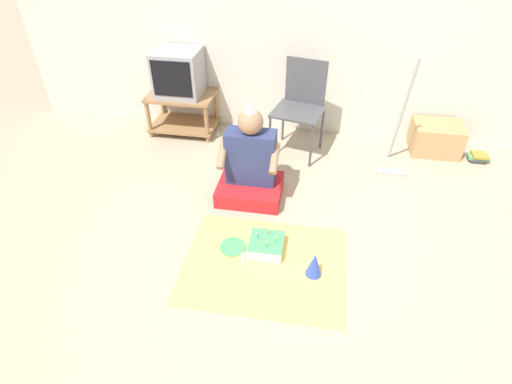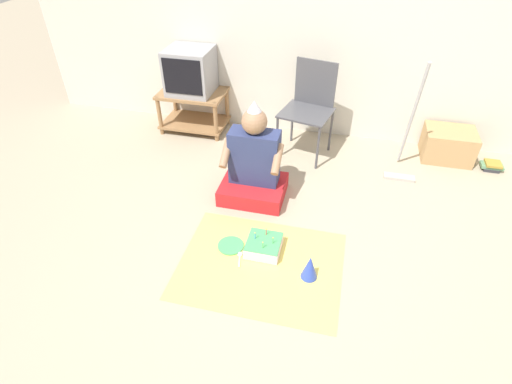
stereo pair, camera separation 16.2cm
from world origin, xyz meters
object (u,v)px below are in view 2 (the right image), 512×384
(folding_chair, at_px, (310,103))
(cardboard_box_stack, at_px, (448,144))
(tv, at_px, (190,71))
(dust_mop, at_px, (406,146))
(party_hat_blue, at_px, (310,267))
(person_seated, at_px, (254,166))
(birthday_cake, at_px, (264,246))
(book_pile, at_px, (492,166))
(paper_plate, at_px, (231,245))

(folding_chair, distance_m, cardboard_box_stack, 1.44)
(tv, bearing_deg, dust_mop, -10.47)
(tv, distance_m, party_hat_blue, 2.47)
(tv, xyz_separation_m, cardboard_box_stack, (2.65, 0.01, -0.51))
(dust_mop, height_order, party_hat_blue, dust_mop)
(tv, relative_size, party_hat_blue, 2.40)
(person_seated, relative_size, birthday_cake, 3.48)
(book_pile, height_order, party_hat_blue, party_hat_blue)
(cardboard_box_stack, height_order, book_pile, cardboard_box_stack)
(party_hat_blue, distance_m, paper_plate, 0.64)
(person_seated, distance_m, party_hat_blue, 1.04)
(book_pile, distance_m, birthday_cake, 2.46)
(cardboard_box_stack, bearing_deg, person_seated, -148.83)
(book_pile, height_order, birthday_cake, birthday_cake)
(folding_chair, bearing_deg, paper_plate, -103.17)
(tv, distance_m, book_pile, 3.12)
(dust_mop, bearing_deg, folding_chair, 165.78)
(person_seated, xyz_separation_m, party_hat_blue, (0.60, -0.83, -0.19))
(tv, height_order, birthday_cake, tv)
(book_pile, distance_m, paper_plate, 2.67)
(dust_mop, distance_m, person_seated, 1.41)
(folding_chair, relative_size, dust_mop, 0.82)
(tv, relative_size, person_seated, 0.52)
(tv, relative_size, folding_chair, 0.51)
(dust_mop, bearing_deg, person_seated, -153.75)
(person_seated, relative_size, party_hat_blue, 4.63)
(cardboard_box_stack, bearing_deg, folding_chair, -172.37)
(paper_plate, bearing_deg, dust_mop, 45.51)
(party_hat_blue, bearing_deg, tv, 129.41)
(cardboard_box_stack, relative_size, birthday_cake, 1.86)
(folding_chair, distance_m, dust_mop, 0.97)
(person_seated, xyz_separation_m, paper_plate, (-0.01, -0.68, -0.28))
(dust_mop, bearing_deg, book_pile, 18.91)
(folding_chair, distance_m, paper_plate, 1.65)
(folding_chair, bearing_deg, person_seated, -111.93)
(folding_chair, relative_size, paper_plate, 4.56)
(birthday_cake, relative_size, party_hat_blue, 1.33)
(folding_chair, distance_m, person_seated, 0.95)
(cardboard_box_stack, xyz_separation_m, paper_plate, (-1.73, -1.71, -0.14))
(tv, bearing_deg, party_hat_blue, -50.59)
(book_pile, bearing_deg, dust_mop, -161.09)
(folding_chair, xyz_separation_m, cardboard_box_stack, (1.37, 0.18, -0.38))
(book_pile, bearing_deg, cardboard_box_stack, 163.88)
(cardboard_box_stack, distance_m, dust_mop, 0.64)
(cardboard_box_stack, bearing_deg, book_pile, -16.12)
(birthday_cake, relative_size, paper_plate, 1.28)
(person_seated, bearing_deg, book_pile, 23.35)
(cardboard_box_stack, xyz_separation_m, person_seated, (-1.72, -1.04, 0.14))
(birthday_cake, xyz_separation_m, paper_plate, (-0.25, -0.02, -0.04))
(folding_chair, height_order, birthday_cake, folding_chair)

